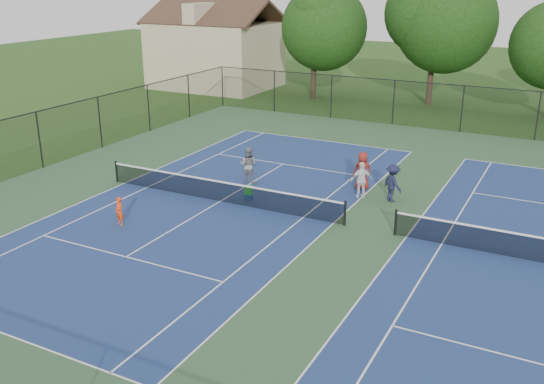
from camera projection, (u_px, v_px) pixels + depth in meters
The scene contains 14 objects.
ground at pixel (369, 230), 24.18m from camera, with size 140.00×140.00×0.00m, color #234716.
court_pad at pixel (369, 230), 24.18m from camera, with size 36.00×36.00×0.01m, color #315737.
tennis_court_left at pixel (220, 200), 27.17m from camera, with size 12.00×23.83×1.07m.
perimeter_fence at pixel (371, 192), 23.63m from camera, with size 36.08×36.08×3.02m.
tree_back_a at pixel (315, 22), 47.80m from camera, with size 6.80×6.80×9.15m.
tree_back_b at pixel (436, 17), 45.39m from camera, with size 7.60×7.60×10.03m.
clapboard_house at pixel (216, 52), 53.97m from camera, with size 10.80×8.10×7.65m.
child_player at pixel (119, 211), 24.50m from camera, with size 0.43×0.28×1.18m, color #FA4510.
instructor at pixel (248, 165), 29.43m from camera, with size 0.87×0.68×1.79m, color gray.
bystander_a at pixel (362, 180), 27.41m from camera, with size 0.99×0.41×1.69m, color white.
bystander_b at pixel (393, 183), 26.99m from camera, with size 1.11×0.64×1.71m, color #191B38.
bystander_c at pixel (362, 171), 28.52m from camera, with size 0.88×0.57×1.81m, color maroon.
ball_crate at pixel (249, 197), 27.35m from camera, with size 0.35×0.29×0.28m, color navy.
ball_hopper at pixel (249, 190), 27.24m from camera, with size 0.33×0.28×0.38m, color green.
Camera 1 is at (6.78, -21.52, 9.63)m, focal length 40.00 mm.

